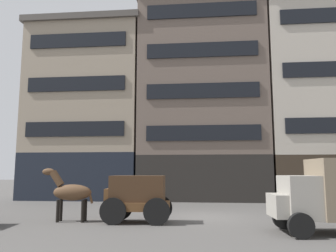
{
  "coord_description": "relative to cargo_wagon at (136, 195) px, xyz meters",
  "views": [
    {
      "loc": [
        -0.26,
        -16.29,
        2.21
      ],
      "look_at": [
        -2.04,
        2.09,
        4.68
      ],
      "focal_mm": 35.56,
      "sensor_mm": 36.0,
      "label": 1
    }
  ],
  "objects": [
    {
      "name": "building_far_left",
      "position": [
        -6.47,
        12.4,
        6.03
      ],
      "size": [
        9.42,
        6.83,
        14.28
      ],
      "color": "black",
      "rests_on": "ground_plane"
    },
    {
      "name": "ground_plane",
      "position": [
        3.01,
        1.96,
        -1.15
      ],
      "size": [
        120.0,
        120.0,
        0.0
      ],
      "primitive_type": "plane",
      "color": "#4C4947"
    },
    {
      "name": "pedestrian_officer",
      "position": [
        -1.05,
        7.07,
        -0.17
      ],
      "size": [
        0.5,
        0.5,
        1.79
      ],
      "color": "black",
      "rests_on": "ground_plane"
    },
    {
      "name": "draft_horse",
      "position": [
        -2.95,
        -0.0,
        0.12
      ],
      "size": [
        2.35,
        0.64,
        2.3
      ],
      "color": "#513823",
      "rests_on": "ground_plane"
    },
    {
      "name": "cargo_wagon",
      "position": [
        0.0,
        0.0,
        0.0
      ],
      "size": [
        2.93,
        1.57,
        1.98
      ],
      "color": "brown",
      "rests_on": "ground_plane"
    },
    {
      "name": "building_center_right",
      "position": [
        12.44,
        12.4,
        6.75
      ],
      "size": [
        9.52,
        6.83,
        15.72
      ],
      "color": "#33281E",
      "rests_on": "ground_plane"
    },
    {
      "name": "building_center_left",
      "position": [
        2.96,
        12.4,
        6.93
      ],
      "size": [
        10.15,
        6.83,
        16.07
      ],
      "color": "black",
      "rests_on": "ground_plane"
    }
  ]
}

